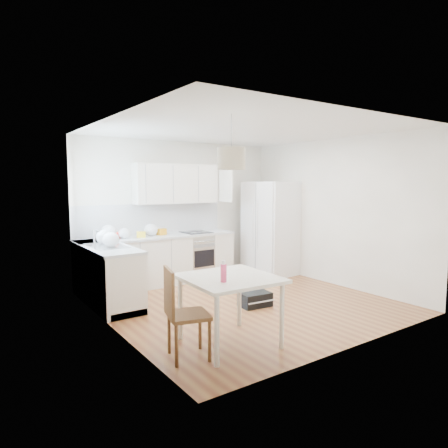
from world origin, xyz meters
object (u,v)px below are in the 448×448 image
object	(u,v)px
gym_bag	(255,299)
dining_chair	(189,313)
dining_table	(230,284)
refrigerator	(271,228)

from	to	relation	value
gym_bag	dining_chair	bearing A→B (deg)	-144.51
dining_table	gym_bag	world-z (taller)	dining_table
refrigerator	dining_table	bearing A→B (deg)	-141.97
dining_chair	gym_bag	xyz separation A→B (m)	(1.74, 1.00, -0.39)
refrigerator	gym_bag	xyz separation A→B (m)	(-1.68, -1.54, -0.85)
refrigerator	dining_table	size ratio (longest dim) A/B	1.78
dining_table	gym_bag	size ratio (longest dim) A/B	2.31
dining_table	dining_chair	size ratio (longest dim) A/B	1.07
dining_table	dining_chair	xyz separation A→B (m)	(-0.58, -0.05, -0.22)
dining_chair	gym_bag	world-z (taller)	dining_chair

